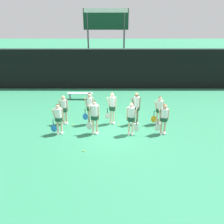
% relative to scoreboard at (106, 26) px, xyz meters
% --- Properties ---
extents(ground_plane, '(140.00, 140.00, 0.00)m').
position_rel_scoreboard_xyz_m(ground_plane, '(0.55, -9.66, -4.98)').
color(ground_plane, '#2D7F56').
extents(fence_windscreen, '(60.00, 0.08, 3.33)m').
position_rel_scoreboard_xyz_m(fence_windscreen, '(0.55, -1.97, -3.30)').
color(fence_windscreen, black).
rests_on(fence_windscreen, ground_plane).
extents(scoreboard, '(3.84, 0.15, 6.36)m').
position_rel_scoreboard_xyz_m(scoreboard, '(0.00, 0.00, 0.00)').
color(scoreboard, '#515156').
rests_on(scoreboard, ground_plane).
extents(bench_courtside, '(1.88, 0.41, 0.47)m').
position_rel_scoreboard_xyz_m(bench_courtside, '(-1.82, -4.81, -4.57)').
color(bench_courtside, '#B2B2B7').
rests_on(bench_courtside, ground_plane).
extents(player_0, '(0.68, 0.39, 1.60)m').
position_rel_scoreboard_xyz_m(player_0, '(-2.14, -10.19, -4.04)').
color(player_0, beige).
rests_on(player_0, ground_plane).
extents(player_1, '(0.68, 0.40, 1.77)m').
position_rel_scoreboard_xyz_m(player_1, '(-0.35, -10.19, -3.93)').
color(player_1, beige).
rests_on(player_1, ground_plane).
extents(player_2, '(0.64, 0.37, 1.70)m').
position_rel_scoreboard_xyz_m(player_2, '(1.46, -10.30, -3.99)').
color(player_2, beige).
rests_on(player_2, ground_plane).
extents(player_3, '(0.67, 0.38, 1.61)m').
position_rel_scoreboard_xyz_m(player_3, '(3.08, -10.22, -4.03)').
color(player_3, tan).
rests_on(player_3, ground_plane).
extents(player_4, '(0.63, 0.35, 1.64)m').
position_rel_scoreboard_xyz_m(player_4, '(-2.11, -9.02, -4.03)').
color(player_4, tan).
rests_on(player_4, ground_plane).
extents(player_5, '(0.64, 0.34, 1.82)m').
position_rel_scoreboard_xyz_m(player_5, '(-0.69, -9.06, -3.90)').
color(player_5, tan).
rests_on(player_5, ground_plane).
extents(player_6, '(0.64, 0.34, 1.80)m').
position_rel_scoreboard_xyz_m(player_6, '(0.52, -8.99, -3.93)').
color(player_6, beige).
rests_on(player_6, ground_plane).
extents(player_7, '(0.63, 0.34, 1.81)m').
position_rel_scoreboard_xyz_m(player_7, '(1.83, -9.07, -3.92)').
color(player_7, '#8C664C').
rests_on(player_7, ground_plane).
extents(player_8, '(0.66, 0.38, 1.61)m').
position_rel_scoreboard_xyz_m(player_8, '(3.09, -9.05, -4.04)').
color(player_8, beige).
rests_on(player_8, ground_plane).
extents(tennis_ball_0, '(0.07, 0.07, 0.07)m').
position_rel_scoreboard_xyz_m(tennis_ball_0, '(0.88, -9.23, -4.95)').
color(tennis_ball_0, '#CCE033').
rests_on(tennis_ball_0, ground_plane).
extents(tennis_ball_1, '(0.07, 0.07, 0.07)m').
position_rel_scoreboard_xyz_m(tennis_ball_1, '(1.66, -9.63, -4.95)').
color(tennis_ball_1, '#CCE033').
rests_on(tennis_ball_1, ground_plane).
extents(tennis_ball_2, '(0.07, 0.07, 0.07)m').
position_rel_scoreboard_xyz_m(tennis_ball_2, '(-0.74, -11.88, -4.95)').
color(tennis_ball_2, '#CCE033').
rests_on(tennis_ball_2, ground_plane).
extents(tennis_ball_3, '(0.07, 0.07, 0.07)m').
position_rel_scoreboard_xyz_m(tennis_ball_3, '(-1.67, -9.25, -4.95)').
color(tennis_ball_3, '#CCE033').
rests_on(tennis_ball_3, ground_plane).
extents(tennis_ball_4, '(0.07, 0.07, 0.07)m').
position_rel_scoreboard_xyz_m(tennis_ball_4, '(-2.52, -8.85, -4.95)').
color(tennis_ball_4, '#CCE033').
rests_on(tennis_ball_4, ground_plane).
extents(tennis_ball_5, '(0.07, 0.07, 0.07)m').
position_rel_scoreboard_xyz_m(tennis_ball_5, '(-2.41, -8.42, -4.95)').
color(tennis_ball_5, '#CCE033').
rests_on(tennis_ball_5, ground_plane).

